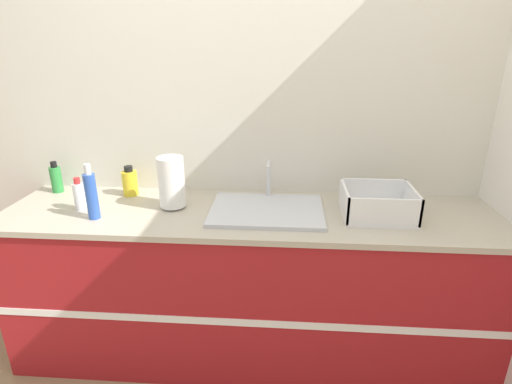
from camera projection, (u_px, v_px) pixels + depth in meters
wall_back at (254, 119)px, 2.22m from camera, size 4.94×0.06×2.60m
counter_cabinet at (250, 284)px, 2.21m from camera, size 2.57×0.63×0.88m
sink at (267, 209)px, 2.05m from camera, size 0.57×0.43×0.22m
paper_towel_roll at (171, 182)px, 2.06m from camera, size 0.14×0.14×0.27m
dish_rack at (377, 206)px, 1.99m from camera, size 0.34×0.30×0.15m
bottle_green at (56, 179)px, 2.30m from camera, size 0.06×0.06×0.18m
bottle_white_spray at (79, 196)px, 2.05m from camera, size 0.06×0.06×0.18m
bottle_yellow at (130, 182)px, 2.26m from camera, size 0.08×0.08×0.17m
bottle_blue at (91, 195)px, 1.94m from camera, size 0.06×0.06×0.28m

